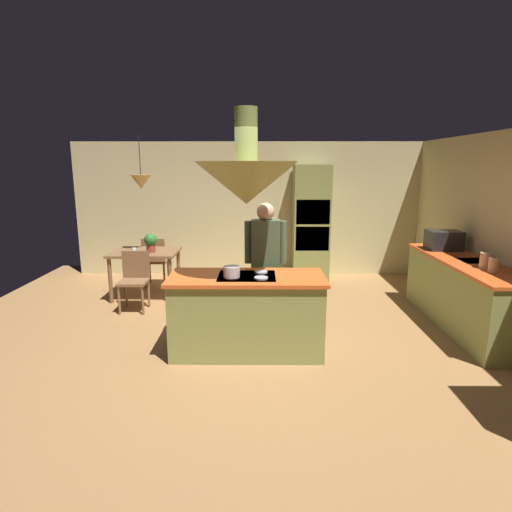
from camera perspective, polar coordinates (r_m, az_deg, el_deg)
The scene contains 18 objects.
ground at distance 5.25m, azimuth -1.14°, elevation -11.67°, with size 8.16×8.16×0.00m, color #9E7042.
wall_back at distance 8.30m, azimuth -0.56°, elevation 6.25°, with size 6.80×0.10×2.55m, color beige.
wall_right at distance 6.12m, azimuth 30.99°, elevation 2.48°, with size 0.10×7.20×2.55m, color beige.
kitchen_island at distance 4.89m, azimuth -1.23°, elevation -7.73°, with size 1.75×0.78×0.92m.
counter_run_right at distance 6.27m, azimuth 26.05°, elevation -4.49°, with size 0.73×2.50×0.90m.
oven_tower at distance 7.98m, azimuth 7.34°, elevation 4.37°, with size 0.66×0.62×2.12m.
dining_table at distance 7.10m, azimuth -14.61°, elevation -0.20°, with size 1.05×0.83×0.76m.
person_at_island at distance 5.39m, azimuth 1.26°, elevation -0.37°, with size 0.53×0.22×1.66m.
range_hood at distance 4.61m, azimuth -1.31°, elevation 10.09°, with size 1.10×1.10×1.00m.
pendant_light_over_table at distance 6.96m, azimuth -15.14°, elevation 9.58°, with size 0.32×0.32×0.82m.
chair_facing_island at distance 6.54m, azimuth -15.94°, elevation -2.66°, with size 0.40×0.40×0.87m.
chair_by_back_wall at distance 7.73m, azimuth -13.36°, elevation -0.29°, with size 0.40×0.40×0.87m.
potted_plant_on_table at distance 6.94m, azimuth -13.93°, elevation 1.87°, with size 0.20×0.20×0.30m.
cup_on_table at distance 6.91m, azimuth -16.01°, elevation 0.67°, with size 0.07×0.07×0.09m, color white.
canister_flour at distance 5.62m, azimuth 29.17°, elevation -1.08°, with size 0.11×0.11×0.17m, color #E0B78C.
canister_sugar at distance 5.77m, azimuth 28.35°, elevation -0.54°, with size 0.12×0.12×0.19m, color #E0B78C.
microwave_on_counter at distance 6.80m, azimuth 23.84°, elevation 1.95°, with size 0.46×0.36×0.28m, color #232326.
cooking_pot_on_cooktop at distance 4.62m, azimuth -3.28°, elevation -2.11°, with size 0.18×0.18×0.12m, color #B2B2B7.
Camera 1 is at (0.13, -4.80, 2.11)m, focal length 29.88 mm.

